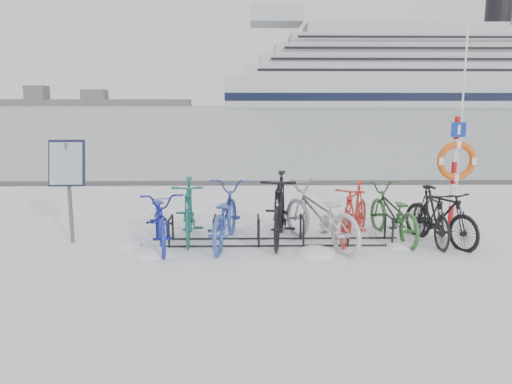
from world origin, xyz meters
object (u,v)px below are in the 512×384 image
object	(u,v)px
lifebuoy_station	(456,161)
cruise_ferry	(397,76)
info_board	(67,169)
bike_rack	(280,233)

from	to	relation	value
lifebuoy_station	cruise_ferry	distance (m)	213.66
info_board	bike_rack	bearing A→B (deg)	-3.54
bike_rack	cruise_ferry	size ratio (longest dim) A/B	0.03
lifebuoy_station	cruise_ferry	world-z (taller)	cruise_ferry
info_board	cruise_ferry	distance (m)	216.46
cruise_ferry	info_board	bearing A→B (deg)	-107.97
lifebuoy_station	cruise_ferry	bearing A→B (deg)	73.67
bike_rack	cruise_ferry	distance (m)	215.56
bike_rack	info_board	bearing A→B (deg)	178.74
cruise_ferry	lifebuoy_station	bearing A→B (deg)	-106.33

